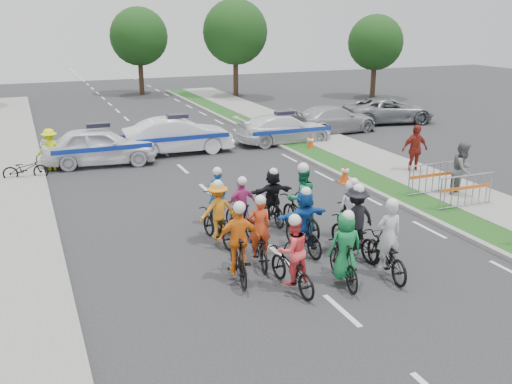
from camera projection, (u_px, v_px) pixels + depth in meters
name	position (u px, v px, depth m)	size (l,w,h in m)	color
ground	(342.00, 311.00, 11.60)	(90.00, 90.00, 0.00)	#28282B
curb_right	(401.00, 204.00, 17.85)	(0.20, 60.00, 0.12)	gray
grass_strip	(419.00, 202.00, 18.11)	(1.20, 60.00, 0.11)	#1D4B18
sidewalk_right	(464.00, 195.00, 18.77)	(2.40, 60.00, 0.13)	gray
rider_0	(387.00, 250.00, 12.99)	(0.87, 1.92, 1.89)	black
rider_1	(344.00, 255.00, 12.55)	(0.81, 1.74, 1.77)	black
rider_2	(292.00, 262.00, 12.29)	(0.79, 1.79, 1.78)	black
rider_3	(238.00, 250.00, 12.74)	(1.01, 1.86, 1.90)	black
rider_4	(355.00, 228.00, 14.06)	(1.10, 1.91, 1.88)	black
rider_5	(304.00, 225.00, 14.17)	(1.44, 1.71, 1.76)	black
rider_6	(259.00, 240.00, 13.65)	(0.91, 1.80, 1.75)	black
rider_7	(351.00, 214.00, 15.16)	(0.76, 1.66, 1.70)	black
rider_8	(301.00, 208.00, 15.37)	(0.88, 2.03, 2.05)	black
rider_9	(241.00, 213.00, 15.31)	(0.91, 1.67, 1.70)	black
rider_10	(218.00, 218.00, 14.81)	(1.04, 1.79, 1.76)	black
rider_11	(272.00, 200.00, 16.21)	(1.33, 1.59, 1.67)	black
rider_12	(217.00, 205.00, 16.16)	(0.77, 1.74, 1.73)	black
police_car_0	(100.00, 146.00, 22.62)	(1.79, 4.44, 1.51)	white
police_car_1	(178.00, 136.00, 24.50)	(1.61, 4.62, 1.52)	white
police_car_2	(284.00, 129.00, 26.47)	(1.86, 4.59, 1.33)	white
civilian_sedan	(334.00, 119.00, 28.70)	(1.90, 4.68, 1.36)	#A9A9AE
civilian_suv	(389.00, 110.00, 31.36)	(2.28, 4.95, 1.37)	gray
spectator_1	(463.00, 170.00, 18.45)	(0.91, 0.71, 1.86)	#5B5C61
spectator_2	(415.00, 150.00, 21.22)	(1.10, 0.46, 1.87)	maroon
marshal_hiviz	(50.00, 149.00, 21.81)	(1.04, 0.60, 1.61)	#EDFF0D
barrier_1	(466.00, 193.00, 17.38)	(2.00, 0.50, 1.12)	#A5A8AD
barrier_2	(433.00, 180.00, 18.73)	(2.00, 0.50, 1.12)	#A5A8AD
cone_0	(345.00, 173.00, 20.28)	(0.40, 0.40, 0.70)	#F24C0C
cone_1	(311.00, 142.00, 25.16)	(0.40, 0.40, 0.70)	#F24C0C
parked_bike	(25.00, 169.00, 20.62)	(0.54, 1.56, 0.82)	black
tree_1	(235.00, 32.00, 39.97)	(4.55, 4.55, 6.82)	#382619
tree_2	(375.00, 43.00, 39.95)	(3.85, 3.85, 5.77)	#382619
tree_4	(139.00, 37.00, 41.40)	(4.20, 4.20, 6.30)	#382619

